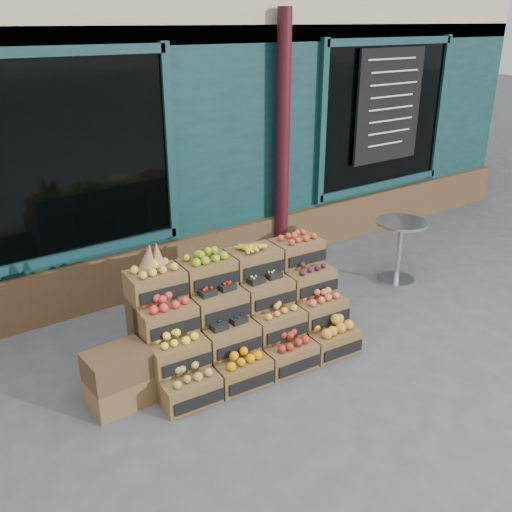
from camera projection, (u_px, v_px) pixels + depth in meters
ground at (314, 352)px, 5.65m from camera, size 60.00×60.00×0.00m
shop_facade at (94, 67)px, 8.55m from camera, size 12.00×6.24×4.80m
crate_display at (242, 319)px, 5.47m from camera, size 2.11×1.15×1.27m
spare_crates at (119, 378)px, 4.80m from camera, size 0.53×0.38×0.52m
bistro_table at (400, 244)px, 7.02m from camera, size 0.63×0.63×0.79m
shopkeeper at (32, 218)px, 6.37m from camera, size 0.86×0.71×2.01m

